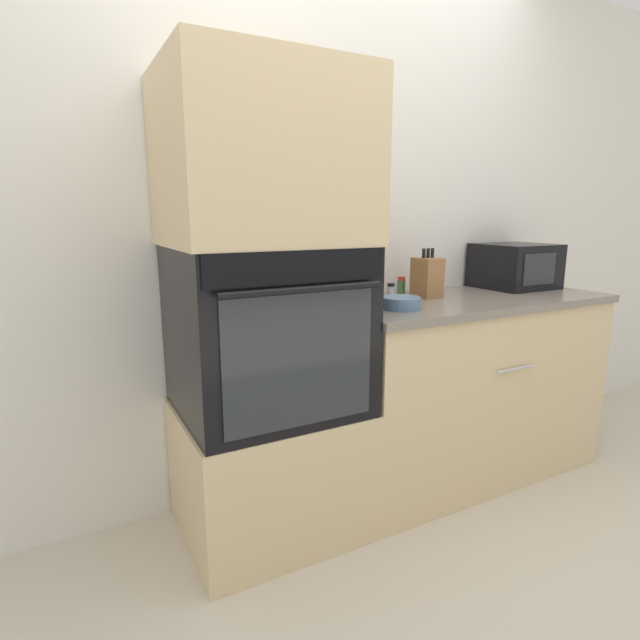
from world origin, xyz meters
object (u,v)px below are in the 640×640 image
at_px(wall_oven, 267,329).
at_px(microwave, 515,266).
at_px(condiment_jar_mid, 391,291).
at_px(bowl, 401,303).
at_px(condiment_jar_far, 357,290).
at_px(knife_block, 427,277).
at_px(condiment_jar_near, 401,285).

height_order(wall_oven, microwave, wall_oven).
bearing_deg(microwave, condiment_jar_mid, 176.96).
xyz_separation_m(bowl, condiment_jar_far, (-0.02, 0.31, 0.02)).
xyz_separation_m(wall_oven, bowl, (0.57, -0.10, 0.07)).
xyz_separation_m(knife_block, condiment_jar_far, (-0.31, 0.12, -0.05)).
height_order(microwave, condiment_jar_far, microwave).
distance_m(wall_oven, bowl, 0.58).
bearing_deg(microwave, condiment_jar_far, 174.03).
bearing_deg(knife_block, bowl, -147.34).
bearing_deg(condiment_jar_mid, condiment_jar_far, 159.72).
distance_m(knife_block, condiment_jar_mid, 0.18).
relative_size(knife_block, condiment_jar_mid, 3.36).
relative_size(bowl, condiment_jar_mid, 2.39).
distance_m(knife_block, condiment_jar_near, 0.16).
height_order(knife_block, condiment_jar_far, knife_block).
xyz_separation_m(wall_oven, microwave, (1.48, 0.12, 0.16)).
bearing_deg(condiment_jar_far, condiment_jar_near, 5.44).
xyz_separation_m(condiment_jar_near, condiment_jar_mid, (-0.12, -0.08, -0.01)).
relative_size(bowl, condiment_jar_far, 1.94).
height_order(wall_oven, condiment_jar_near, wall_oven).
distance_m(microwave, bowl, 0.95).
bearing_deg(bowl, condiment_jar_near, 52.63).
height_order(bowl, condiment_jar_far, condiment_jar_far).
relative_size(condiment_jar_near, condiment_jar_far, 0.98).
bearing_deg(microwave, wall_oven, -175.45).
bearing_deg(knife_block, wall_oven, -173.90).
bearing_deg(condiment_jar_mid, microwave, -3.04).
bearing_deg(condiment_jar_near, condiment_jar_far, -174.56).
bearing_deg(condiment_jar_far, microwave, -5.97).
bearing_deg(bowl, wall_oven, 170.29).
relative_size(microwave, condiment_jar_far, 4.34).
bearing_deg(knife_block, condiment_jar_near, 103.28).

